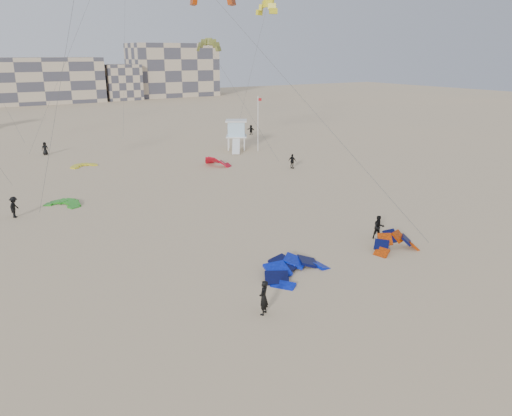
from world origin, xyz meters
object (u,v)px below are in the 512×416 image
lifeguard_tower_near (237,135)px  kitesurfer_main (264,298)px  kite_ground_blue (296,274)px  kite_ground_orange (395,251)px

lifeguard_tower_near → kitesurfer_main: bearing=-86.8°
kite_ground_blue → lifeguard_tower_near: (17.41, 38.52, 2.07)m
kite_ground_orange → lifeguard_tower_near: 40.17m
kite_ground_blue → lifeguard_tower_near: 42.32m
kite_ground_blue → kite_ground_orange: kite_ground_orange is taller
kitesurfer_main → lifeguard_tower_near: lifeguard_tower_near is taller
kite_ground_blue → lifeguard_tower_near: bearing=47.4°
kite_ground_orange → kitesurfer_main: kitesurfer_main is taller
kite_ground_orange → lifeguard_tower_near: size_ratio=0.52×
kite_ground_orange → lifeguard_tower_near: lifeguard_tower_near is taller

